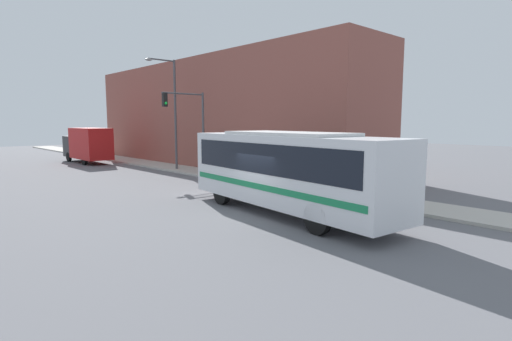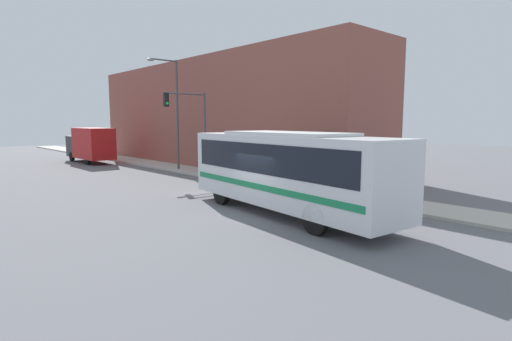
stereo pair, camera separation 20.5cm
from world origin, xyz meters
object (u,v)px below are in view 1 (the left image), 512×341
object	(u,v)px
city_bus	(287,167)
street_lamp	(172,106)
parking_meter	(241,167)
pedestrian_near_corner	(277,167)
fire_hydrant	(257,177)
traffic_light_pole	(190,119)
delivery_truck	(88,144)

from	to	relation	value
city_bus	street_lamp	bearing A→B (deg)	81.45
city_bus	parking_meter	xyz separation A→B (m)	(4.31, 8.03, -1.00)
city_bus	pedestrian_near_corner	world-z (taller)	city_bus
fire_hydrant	street_lamp	distance (m)	10.65
city_bus	fire_hydrant	xyz separation A→B (m)	(4.31, 6.50, -1.48)
city_bus	street_lamp	world-z (taller)	street_lamp
fire_hydrant	parking_meter	world-z (taller)	parking_meter
street_lamp	pedestrian_near_corner	xyz separation A→B (m)	(1.17, -10.23, -3.94)
city_bus	pedestrian_near_corner	bearing A→B (deg)	53.62
traffic_light_pole	parking_meter	size ratio (longest dim) A/B	4.60
traffic_light_pole	fire_hydrant	bearing A→B (deg)	-80.93
street_lamp	pedestrian_near_corner	world-z (taller)	street_lamp
parking_meter	pedestrian_near_corner	distance (m)	2.40
fire_hydrant	pedestrian_near_corner	bearing A→B (deg)	-27.51
traffic_light_pole	delivery_truck	bearing A→B (deg)	97.05
street_lamp	fire_hydrant	bearing A→B (deg)	-89.78
city_bus	fire_hydrant	bearing A→B (deg)	62.72
delivery_truck	traffic_light_pole	bearing A→B (deg)	-82.95
delivery_truck	parking_meter	bearing A→B (deg)	-81.76
pedestrian_near_corner	parking_meter	bearing A→B (deg)	118.15
city_bus	traffic_light_pole	bearing A→B (deg)	80.88
fire_hydrant	street_lamp	world-z (taller)	street_lamp
parking_meter	street_lamp	distance (m)	9.06
delivery_truck	traffic_light_pole	distance (m)	14.83
fire_hydrant	street_lamp	xyz separation A→B (m)	(-0.04, 9.64, 4.52)
traffic_light_pole	city_bus	bearing A→B (deg)	-105.39
traffic_light_pole	street_lamp	xyz separation A→B (m)	(0.89, 3.85, 0.99)
delivery_truck	pedestrian_near_corner	xyz separation A→B (m)	(3.86, -20.93, -0.68)
delivery_truck	parking_meter	xyz separation A→B (m)	(2.72, -18.81, -0.77)
delivery_truck	fire_hydrant	bearing A→B (deg)	-82.37
fire_hydrant	street_lamp	size ratio (longest dim) A/B	0.09
delivery_truck	street_lamp	distance (m)	11.50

